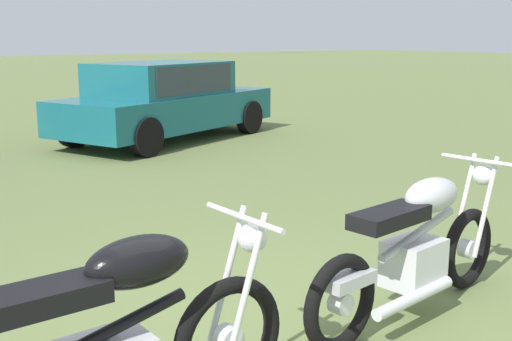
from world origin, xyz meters
name	(u,v)px	position (x,y,z in m)	size (l,w,h in m)	color
motorcycle_silver	(415,248)	(1.09, -0.10, 0.48)	(2.11, 0.73, 1.02)	black
car_teal	(164,97)	(3.06, 7.67, 0.80)	(4.74, 3.34, 1.43)	#19606B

